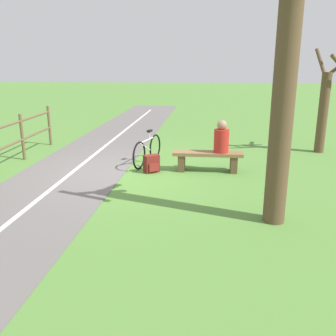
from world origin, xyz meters
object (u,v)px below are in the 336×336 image
(person_seated, at_px, (221,138))
(tree_far_left, at_px, (284,102))
(bench, at_px, (208,158))
(bicycle, at_px, (147,150))
(tree_by_path, at_px, (325,104))
(backpack, at_px, (152,164))

(person_seated, distance_m, tree_far_left, 3.20)
(bench, distance_m, bicycle, 1.63)
(person_seated, height_order, tree_far_left, tree_far_left)
(bench, relative_size, tree_by_path, 0.51)
(person_seated, distance_m, backpack, 1.79)
(tree_far_left, bearing_deg, person_seated, -75.47)
(tree_by_path, bearing_deg, bench, 33.86)
(bench, xyz_separation_m, tree_far_left, (-1.06, 2.89, 1.65))
(person_seated, xyz_separation_m, backpack, (1.67, 0.18, -0.61))
(bicycle, relative_size, tree_by_path, 0.50)
(person_seated, height_order, backpack, person_seated)
(backpack, bearing_deg, tree_far_left, 131.80)
(tree_far_left, distance_m, tree_by_path, 5.69)
(person_seated, bearing_deg, backpack, 7.99)
(bicycle, bearing_deg, person_seated, 90.26)
(backpack, height_order, tree_far_left, tree_far_left)
(bicycle, distance_m, backpack, 0.77)
(person_seated, relative_size, tree_far_left, 0.18)
(bench, relative_size, tree_far_left, 0.39)
(bench, distance_m, backpack, 1.37)
(person_seated, height_order, tree_by_path, tree_by_path)
(backpack, height_order, tree_by_path, tree_by_path)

